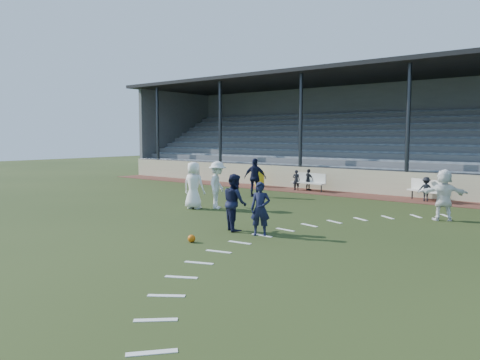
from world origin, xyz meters
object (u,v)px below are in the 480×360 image
football (192,239)px  player_navy_lead (260,209)px  trash_bin (260,179)px  player_white_lead (194,185)px  bench_left (309,180)px  bench_right (428,188)px

football → player_navy_lead: bearing=63.7°
trash_bin → player_white_lead: size_ratio=0.44×
bench_left → player_navy_lead: bearing=-60.6°
bench_left → football: bench_left is taller
bench_left → football: 13.07m
bench_left → trash_bin: (-3.28, -0.01, -0.14)m
bench_left → player_white_lead: 8.22m
bench_right → player_navy_lead: 10.78m
bench_left → trash_bin: bench_left is taller
player_white_lead → bench_left: bearing=-106.9°
player_white_lead → player_navy_lead: player_white_lead is taller
bench_right → player_navy_lead: (-1.55, -10.66, 0.21)m
bench_right → player_white_lead: bearing=-104.7°
bench_right → player_navy_lead: player_navy_lead is taller
trash_bin → player_navy_lead: 13.22m
player_white_lead → football: bearing=120.8°
bench_left → player_white_lead: player_white_lead is taller
football → player_navy_lead: 2.25m
trash_bin → player_white_lead: (2.72, -8.18, 0.51)m
trash_bin → football: 14.32m
bench_left → trash_bin: size_ratio=2.40×
bench_left → bench_right: (6.13, 0.04, 0.00)m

